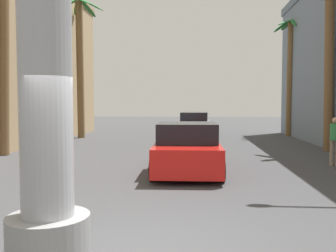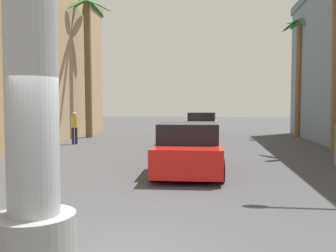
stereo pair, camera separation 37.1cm
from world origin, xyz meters
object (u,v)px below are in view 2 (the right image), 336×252
palm_tree_far_left (88,57)px  palm_tree_far_right (299,66)px  pedestrian_far_left (74,125)px  palm_tree_mid_left (9,20)px  car_far (202,124)px  car_lead (188,149)px

palm_tree_far_left → palm_tree_far_right: bearing=9.5°
pedestrian_far_left → palm_tree_mid_left: bearing=-108.7°
car_far → palm_tree_mid_left: 14.08m
palm_tree_mid_left → pedestrian_far_left: size_ratio=5.61×
palm_tree_far_left → pedestrian_far_left: palm_tree_far_left is taller
palm_tree_mid_left → palm_tree_far_right: palm_tree_mid_left is taller
palm_tree_far_right → pedestrian_far_left: palm_tree_far_right is taller
palm_tree_far_right → pedestrian_far_left: 14.74m
palm_tree_far_left → palm_tree_mid_left: bearing=-95.7°
car_lead → car_far: (0.12, 13.85, 0.03)m
car_far → pedestrian_far_left: (-6.61, -6.60, 0.27)m
car_far → palm_tree_mid_left: bearing=-127.0°
car_lead → pedestrian_far_left: bearing=131.8°
palm_tree_mid_left → car_lead: bearing=-23.1°
car_lead → palm_tree_far_left: palm_tree_far_left is taller
car_far → palm_tree_far_left: palm_tree_far_left is taller
car_lead → palm_tree_far_left: size_ratio=0.56×
car_far → pedestrian_far_left: 9.34m
pedestrian_far_left → car_far: bearing=45.0°
car_lead → palm_tree_far_right: (6.40, 13.42, 3.91)m
car_far → palm_tree_far_left: size_ratio=0.55×
car_far → pedestrian_far_left: bearing=-135.0°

